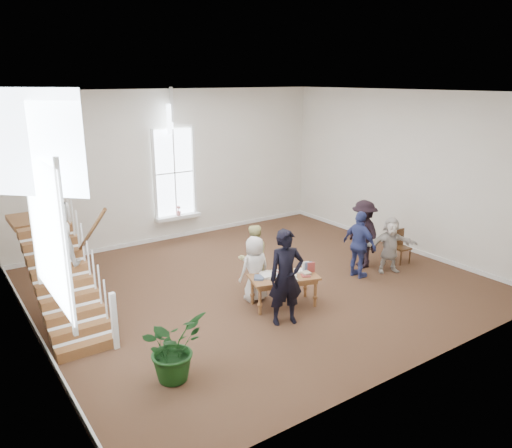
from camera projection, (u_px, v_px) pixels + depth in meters
ground at (258, 284)px, 12.08m from camera, size 10.00×10.00×0.00m
room_shell at (178, 226)px, 15.44m from camera, size 10.49×10.00×10.00m
staircase at (57, 245)px, 9.85m from camera, size 1.10×4.10×2.92m
library_table at (283, 279)px, 10.79m from camera, size 1.61×1.12×0.75m
police_officer at (286, 277)px, 9.92m from camera, size 0.83×0.67×1.97m
elderly_woman at (255, 269)px, 11.03m from camera, size 0.73×0.48×1.48m
person_yellow at (253, 258)px, 11.57m from camera, size 0.79×0.63×1.57m
woman_cluster_a at (360, 245)px, 12.30m from camera, size 0.48×1.02×1.69m
woman_cluster_b at (363, 234)px, 12.96m from camera, size 0.95×1.29×1.79m
woman_cluster_c at (390, 245)px, 12.66m from camera, size 1.39×0.97×1.44m
floor_plant at (173, 347)px, 8.15m from camera, size 1.30×1.23×1.14m
side_chair at (400, 244)px, 13.40m from camera, size 0.44×0.44×0.90m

